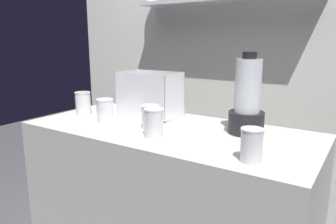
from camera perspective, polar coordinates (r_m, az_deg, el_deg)
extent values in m
cube|color=beige|center=(1.75, 0.00, -17.22)|extent=(1.40, 0.64, 0.90)
cube|color=silver|center=(2.20, 11.19, 10.66)|extent=(2.60, 0.04, 2.50)
cube|color=silver|center=(2.11, 9.68, 18.87)|extent=(1.15, 0.20, 0.02)
cube|color=white|center=(1.83, -3.09, -0.51)|extent=(0.32, 0.21, 0.01)
cube|color=white|center=(1.73, -5.09, 2.69)|extent=(0.32, 0.01, 0.24)
cube|color=white|center=(1.89, -1.35, 3.59)|extent=(0.32, 0.01, 0.24)
cube|color=white|center=(1.90, -7.03, 3.58)|extent=(0.01, 0.21, 0.24)
cube|color=white|center=(1.72, 1.16, 2.68)|extent=(0.01, 0.21, 0.24)
cone|color=orange|center=(1.82, -2.82, 0.01)|extent=(0.09, 0.17, 0.03)
cone|color=orange|center=(1.83, -2.48, 0.16)|extent=(0.13, 0.13, 0.03)
cone|color=orange|center=(1.81, -1.86, 0.04)|extent=(0.15, 0.05, 0.03)
cone|color=orange|center=(1.80, -2.22, -0.08)|extent=(0.04, 0.17, 0.03)
cone|color=orange|center=(1.80, -1.27, 0.82)|extent=(0.15, 0.07, 0.03)
cone|color=orange|center=(1.85, -4.50, 1.28)|extent=(0.16, 0.12, 0.03)
cone|color=orange|center=(1.82, -2.91, 0.73)|extent=(0.13, 0.15, 0.02)
cone|color=orange|center=(1.80, -2.38, 0.83)|extent=(0.12, 0.15, 0.03)
cone|color=orange|center=(1.78, -1.73, 2.00)|extent=(0.11, 0.17, 0.03)
cone|color=orange|center=(1.81, -2.93, 2.00)|extent=(0.15, 0.14, 0.03)
cone|color=orange|center=(1.82, -3.45, 1.70)|extent=(0.09, 0.17, 0.03)
cylinder|color=black|center=(1.52, 13.56, -1.80)|extent=(0.16, 0.16, 0.10)
cylinder|color=silver|center=(1.49, 13.90, 4.50)|extent=(0.11, 0.11, 0.24)
cylinder|color=maroon|center=(1.50, 13.70, 0.78)|extent=(0.10, 0.10, 0.04)
cylinder|color=black|center=(1.47, 14.18, 9.65)|extent=(0.06, 0.06, 0.03)
cylinder|color=white|center=(1.89, -14.70, 1.37)|extent=(0.08, 0.08, 0.12)
cylinder|color=orange|center=(1.90, -14.65, 0.61)|extent=(0.08, 0.08, 0.07)
cylinder|color=white|center=(1.88, -14.81, 3.33)|extent=(0.09, 0.09, 0.01)
cylinder|color=white|center=(1.72, -11.02, 0.21)|extent=(0.09, 0.09, 0.11)
cylinder|color=orange|center=(1.72, -10.99, -0.47)|extent=(0.08, 0.08, 0.07)
cylinder|color=white|center=(1.70, -11.11, 2.16)|extent=(0.09, 0.09, 0.01)
cylinder|color=white|center=(1.55, -3.14, -0.99)|extent=(0.08, 0.08, 0.11)
cylinder|color=orange|center=(1.56, -3.13, -1.41)|extent=(0.08, 0.08, 0.08)
cylinder|color=white|center=(1.54, -3.16, 1.06)|extent=(0.09, 0.09, 0.01)
cylinder|color=white|center=(1.43, -2.52, -1.99)|extent=(0.08, 0.08, 0.12)
cylinder|color=maroon|center=(1.43, -2.51, -2.96)|extent=(0.08, 0.08, 0.07)
cylinder|color=white|center=(1.41, -2.55, 0.45)|extent=(0.09, 0.09, 0.01)
cylinder|color=white|center=(1.17, 14.48, -5.80)|extent=(0.08, 0.08, 0.11)
cylinder|color=red|center=(1.18, 14.45, -6.30)|extent=(0.07, 0.07, 0.09)
cylinder|color=white|center=(1.16, 14.64, -2.96)|extent=(0.08, 0.08, 0.01)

